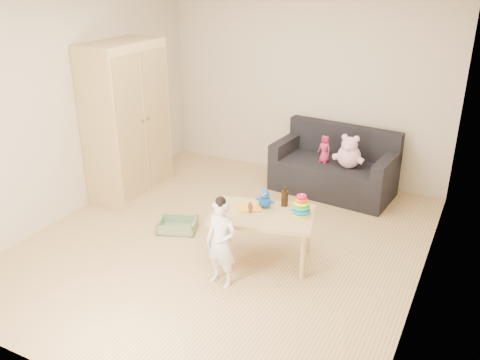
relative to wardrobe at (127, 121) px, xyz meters
The scene contains 13 objects.
room 1.84m from the wardrobe, 18.85° to the right, with size 4.50×4.50×4.50m.
wardrobe is the anchor object (origin of this frame).
sofa 2.74m from the wardrobe, 27.29° to the left, with size 1.53×0.77×0.43m, color black.
play_table 2.44m from the wardrobe, 17.91° to the right, with size 1.00×0.63×0.53m, color #DEAD7A.
storage_bin 1.56m from the wardrobe, 28.53° to the right, with size 0.42×0.31×0.13m, color gray, non-canonical shape.
toddler 2.48m from the wardrobe, 31.73° to the right, with size 0.32×0.21×0.86m, color white.
pink_bear 2.81m from the wardrobe, 23.35° to the left, with size 0.31×0.27×0.36m, color #FFBBDE, non-canonical shape.
doll 2.53m from the wardrobe, 26.98° to the left, with size 0.18×0.12×0.35m, color #C52458.
ring_stacker 2.65m from the wardrobe, 12.48° to the right, with size 0.19×0.19×0.22m.
brown_bottle 2.41m from the wardrobe, 11.05° to the right, with size 0.07×0.07×0.21m.
blue_plush 2.28m from the wardrobe, 14.98° to the right, with size 0.17×0.13×0.20m, color blue, non-canonical shape.
wooden_figure 2.27m from the wardrobe, 19.97° to the right, with size 0.05×0.04×0.12m, color brown, non-canonical shape.
yellow_book 2.20m from the wardrobe, 17.96° to the right, with size 0.22×0.22×0.02m, color yellow.
Camera 1 is at (2.35, -4.20, 2.80)m, focal length 38.00 mm.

